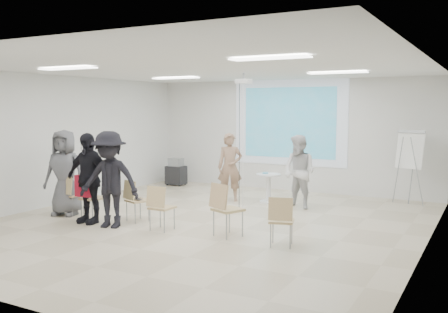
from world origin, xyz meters
The scene contains 30 objects.
floor centered at (0.00, 0.00, -0.05)m, with size 8.00×9.00×0.10m, color beige.
ceiling centered at (0.00, 0.00, 3.05)m, with size 8.00×9.00×0.10m, color white.
wall_back centered at (0.00, 4.55, 1.50)m, with size 8.00×0.10×3.00m, color silver.
wall_left centered at (-4.05, 0.00, 1.50)m, with size 0.10×9.00×3.00m, color silver.
wall_right centered at (4.05, 0.00, 1.50)m, with size 0.10×9.00×3.00m, color silver.
projection_halo centered at (0.00, 4.49, 1.85)m, with size 3.20×0.01×2.30m, color silver.
projection_image centered at (0.00, 4.47, 1.85)m, with size 2.60×0.01×1.90m, color teal.
pedestal_table centered at (0.25, 2.55, 0.40)m, with size 0.76×0.76×0.72m.
player_left centered at (-0.69, 2.36, 0.93)m, with size 0.68×0.46×1.87m, color #9B775F.
player_right centered at (1.09, 2.32, 0.91)m, with size 0.88×0.70×1.83m, color silver.
controller_left centered at (-0.51, 2.61, 1.23)m, with size 0.04×0.11×0.04m, color white.
controller_right centered at (0.91, 2.57, 1.23)m, with size 0.04×0.12×0.04m, color white.
chair_far_left centered at (-2.90, -0.67, 0.49)m, with size 0.41×0.44×0.84m.
chair_left_mid centered at (-2.12, -0.87, 0.53)m, with size 0.45×0.48×0.89m.
chair_left_inner centered at (-1.31, -0.51, 0.49)m, with size 0.51×0.52×0.83m.
chair_center centered at (-0.42, -0.88, 0.50)m, with size 0.39×0.43×0.84m.
chair_right_inner centered at (0.82, -0.69, 0.56)m, with size 0.59×0.61×0.95m.
chair_right_far centered at (1.93, -0.81, 0.49)m, with size 0.49×0.51×0.83m.
red_jacket centered at (-2.13, -1.01, 0.72)m, with size 0.44×0.10×0.42m, color #B0152B.
laptop centered at (-1.28, -0.42, 0.45)m, with size 0.31×0.22×0.02m, color black.
audience_left centered at (-2.04, -1.01, 1.02)m, with size 1.18×0.71×2.03m, color black.
audience_mid centered at (-1.42, -1.10, 1.03)m, with size 1.34×0.73×2.07m, color black.
audience_outer centered at (-2.99, -0.70, 1.01)m, with size 0.98×0.65×2.01m, color slate.
flipchart_easel centered at (3.20, 3.90, 1.27)m, with size 0.73×0.57×1.73m.
av_cart centered at (-3.22, 3.79, 0.36)m, with size 0.54×0.44×0.79m.
ceiling_projector centered at (0.10, 1.49, 2.69)m, with size 0.30×0.25×3.00m.
fluor_panel_nw centered at (-2.00, 2.00, 2.97)m, with size 1.20×0.30×0.02m, color white.
fluor_panel_ne centered at (2.00, 2.00, 2.97)m, with size 1.20×0.30×0.02m, color white.
fluor_panel_sw centered at (-2.00, -1.50, 2.97)m, with size 1.20×0.30×0.02m, color white.
fluor_panel_se centered at (2.00, -1.50, 2.97)m, with size 1.20×0.30×0.02m, color white.
Camera 1 is at (4.91, -8.20, 2.27)m, focal length 40.00 mm.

